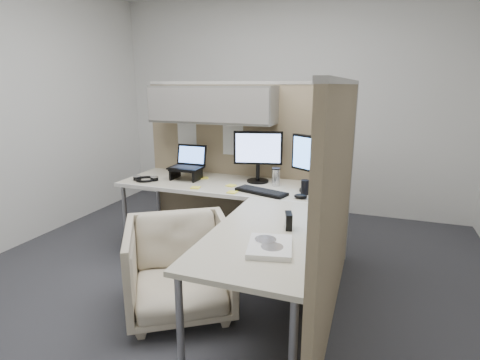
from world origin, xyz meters
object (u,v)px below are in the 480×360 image
(office_chair, at_px, (179,263))
(monitor_left, at_px, (258,152))
(desk, at_px, (238,204))
(keyboard, at_px, (261,192))

(office_chair, relative_size, monitor_left, 1.58)
(monitor_left, bearing_deg, desk, -102.64)
(monitor_left, relative_size, keyboard, 1.05)
(keyboard, bearing_deg, monitor_left, 129.35)
(monitor_left, distance_m, keyboard, 0.45)
(office_chair, xyz_separation_m, monitor_left, (0.25, 1.05, 0.64))
(desk, distance_m, monitor_left, 0.64)
(desk, relative_size, keyboard, 4.52)
(monitor_left, xyz_separation_m, keyboard, (0.14, -0.34, -0.26))
(desk, xyz_separation_m, monitor_left, (-0.01, 0.56, 0.32))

